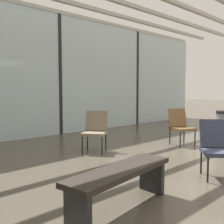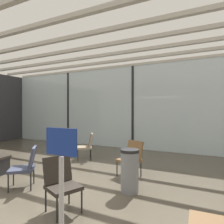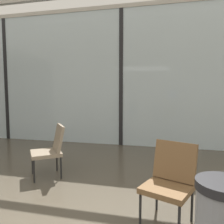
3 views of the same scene
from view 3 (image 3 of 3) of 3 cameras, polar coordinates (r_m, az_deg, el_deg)
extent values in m
cube|color=silver|center=(5.98, 2.39, 8.52)|extent=(14.00, 0.08, 3.55)
cube|color=black|center=(7.50, -25.10, 7.38)|extent=(0.10, 0.12, 3.55)
cube|color=black|center=(5.98, 2.39, 8.52)|extent=(0.10, 0.12, 3.55)
cube|color=#B7B2A8|center=(6.35, 2.46, 25.20)|extent=(13.72, 0.12, 0.10)
ellipsoid|color=#B2BCD6|center=(11.49, 3.85, 8.93)|extent=(13.87, 4.32, 4.32)
sphere|color=gray|center=(14.06, -22.98, 7.87)|extent=(2.38, 2.38, 2.38)
sphere|color=black|center=(11.01, -18.39, 10.52)|extent=(0.28, 0.28, 0.28)
sphere|color=black|center=(10.56, -14.17, 10.86)|extent=(0.28, 0.28, 0.28)
sphere|color=black|center=(10.18, -9.60, 11.16)|extent=(0.28, 0.28, 0.28)
sphere|color=black|center=(9.86, -4.69, 11.40)|extent=(0.28, 0.28, 0.28)
sphere|color=black|center=(9.62, 0.51, 11.57)|extent=(0.28, 0.28, 0.28)
cube|color=brown|center=(2.62, 13.80, -18.33)|extent=(0.62, 0.62, 0.06)
cube|color=brown|center=(2.72, 15.64, -11.85)|extent=(0.50, 0.31, 0.44)
cylinder|color=black|center=(2.62, 7.17, -23.43)|extent=(0.03, 0.03, 0.37)
cylinder|color=black|center=(2.48, 16.66, -25.46)|extent=(0.03, 0.03, 0.37)
cylinder|color=black|center=(2.96, 11.30, -19.97)|extent=(0.03, 0.03, 0.37)
cylinder|color=black|center=(2.83, 19.64, -21.40)|extent=(0.03, 0.03, 0.37)
cube|color=#7F705B|center=(4.00, -16.43, -10.01)|extent=(0.67, 0.67, 0.06)
cube|color=#7F705B|center=(3.97, -13.42, -6.34)|extent=(0.40, 0.47, 0.44)
cylinder|color=black|center=(4.25, -19.56, -12.22)|extent=(0.03, 0.03, 0.37)
cylinder|color=black|center=(3.85, -19.17, -14.06)|extent=(0.03, 0.03, 0.37)
cylinder|color=black|center=(4.29, -13.83, -11.89)|extent=(0.03, 0.03, 0.37)
cylinder|color=black|center=(3.90, -12.82, -13.67)|extent=(0.03, 0.03, 0.37)
camera|label=1|loc=(5.74, -86.71, -0.85)|focal=43.20mm
camera|label=2|loc=(2.86, 153.08, -0.83)|focal=31.78mm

